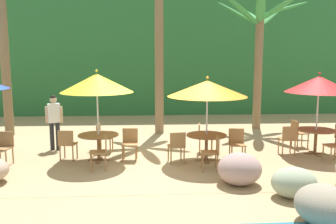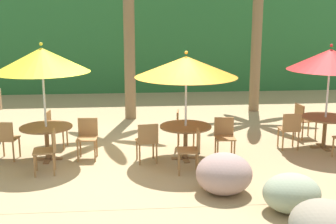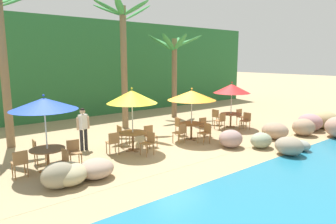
% 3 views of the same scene
% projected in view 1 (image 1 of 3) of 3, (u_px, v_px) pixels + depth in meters
% --- Properties ---
extents(ground_plane, '(120.00, 120.00, 0.00)m').
position_uv_depth(ground_plane, '(169.00, 160.00, 10.18)').
color(ground_plane, tan).
extents(terrace_deck, '(18.00, 5.20, 0.01)m').
position_uv_depth(terrace_deck, '(169.00, 160.00, 10.18)').
color(terrace_deck, tan).
rests_on(terrace_deck, ground).
extents(foliage_backdrop, '(28.00, 2.40, 6.00)m').
position_uv_depth(foliage_backdrop, '(158.00, 53.00, 18.61)').
color(foliage_backdrop, '#286633').
rests_on(foliage_backdrop, ground).
extents(chair_blue_seaward, '(0.48, 0.48, 0.87)m').
position_uv_depth(chair_blue_seaward, '(4.00, 145.00, 9.68)').
color(chair_blue_seaward, '#9E7042').
rests_on(chair_blue_seaward, ground).
extents(umbrella_yellow, '(1.95, 1.95, 2.51)m').
position_uv_depth(umbrella_yellow, '(97.00, 83.00, 9.77)').
color(umbrella_yellow, silver).
rests_on(umbrella_yellow, ground).
extents(dining_table_yellow, '(1.10, 1.10, 0.74)m').
position_uv_depth(dining_table_yellow, '(98.00, 139.00, 10.00)').
color(dining_table_yellow, brown).
rests_on(dining_table_yellow, ground).
extents(chair_yellow_seaward, '(0.44, 0.45, 0.87)m').
position_uv_depth(chair_yellow_seaward, '(130.00, 142.00, 10.12)').
color(chair_yellow_seaward, '#9E7042').
rests_on(chair_yellow_seaward, ground).
extents(chair_yellow_inland, '(0.47, 0.46, 0.87)m').
position_uv_depth(chair_yellow_inland, '(102.00, 136.00, 10.86)').
color(chair_yellow_inland, '#9E7042').
rests_on(chair_yellow_inland, ground).
extents(chair_yellow_left, '(0.47, 0.48, 0.87)m').
position_uv_depth(chair_yellow_left, '(67.00, 143.00, 9.98)').
color(chair_yellow_left, '#9E7042').
rests_on(chair_yellow_left, ground).
extents(chair_yellow_right, '(0.47, 0.46, 0.87)m').
position_uv_depth(chair_yellow_right, '(102.00, 150.00, 9.20)').
color(chair_yellow_right, '#9E7042').
rests_on(chair_yellow_right, ground).
extents(umbrella_orange, '(2.14, 2.14, 2.33)m').
position_uv_depth(umbrella_orange, '(207.00, 89.00, 9.77)').
color(umbrella_orange, silver).
rests_on(umbrella_orange, ground).
extents(dining_table_orange, '(1.10, 1.10, 0.74)m').
position_uv_depth(dining_table_orange, '(206.00, 139.00, 9.98)').
color(dining_table_orange, brown).
rests_on(dining_table_orange, ground).
extents(chair_orange_seaward, '(0.44, 0.45, 0.87)m').
position_uv_depth(chair_orange_seaward, '(237.00, 142.00, 10.08)').
color(chair_orange_seaward, '#9E7042').
rests_on(chair_orange_seaward, ground).
extents(chair_orange_inland, '(0.48, 0.48, 0.87)m').
position_uv_depth(chair_orange_inland, '(203.00, 136.00, 10.84)').
color(chair_orange_inland, '#9E7042').
rests_on(chair_orange_inland, ground).
extents(chair_orange_left, '(0.48, 0.48, 0.87)m').
position_uv_depth(chair_orange_left, '(177.00, 145.00, 9.73)').
color(chair_orange_left, '#9E7042').
rests_on(chair_orange_left, ground).
extents(chair_orange_right, '(0.45, 0.45, 0.87)m').
position_uv_depth(chair_orange_right, '(213.00, 151.00, 9.15)').
color(chair_orange_right, '#9E7042').
rests_on(chair_orange_right, ground).
extents(umbrella_red, '(1.91, 1.91, 2.41)m').
position_uv_depth(umbrella_red, '(319.00, 84.00, 10.46)').
color(umbrella_red, silver).
rests_on(umbrella_red, ground).
extents(dining_table_red, '(1.10, 1.10, 0.74)m').
position_uv_depth(dining_table_red, '(316.00, 134.00, 10.68)').
color(dining_table_red, brown).
rests_on(dining_table_red, ground).
extents(chair_red_inland, '(0.48, 0.47, 0.87)m').
position_uv_depth(chair_red_inland, '(298.00, 131.00, 11.50)').
color(chair_red_inland, '#9E7042').
rests_on(chair_red_inland, ground).
extents(chair_red_left, '(0.43, 0.44, 0.87)m').
position_uv_depth(chair_red_left, '(288.00, 138.00, 10.58)').
color(chair_red_left, '#9E7042').
rests_on(chair_red_left, ground).
extents(palm_tree_nearest, '(2.87, 2.61, 6.25)m').
position_uv_depth(palm_tree_nearest, '(2.00, 19.00, 12.73)').
color(palm_tree_nearest, brown).
rests_on(palm_tree_nearest, ground).
extents(palm_tree_second, '(3.18, 2.99, 6.35)m').
position_uv_depth(palm_tree_second, '(158.00, 17.00, 13.11)').
color(palm_tree_second, brown).
rests_on(palm_tree_second, ground).
extents(palm_tree_third, '(3.39, 3.35, 5.01)m').
position_uv_depth(palm_tree_third, '(259.00, 39.00, 14.15)').
color(palm_tree_third, brown).
rests_on(palm_tree_third, ground).
extents(waiter_in_white, '(0.52, 0.34, 1.70)m').
position_uv_depth(waiter_in_white, '(54.00, 118.00, 11.11)').
color(waiter_in_white, '#232328').
rests_on(waiter_in_white, ground).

